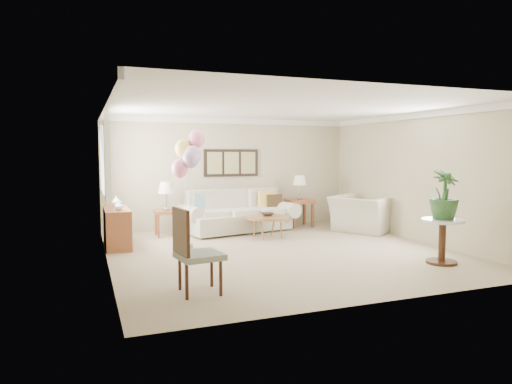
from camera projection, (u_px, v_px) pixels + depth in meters
ground_plane at (281, 252)px, 8.29m from camera, size 6.00×6.00×0.00m
room_shell at (274, 162)px, 8.20m from camera, size 6.04×6.04×2.60m
wall_art_triptych at (231, 163)px, 10.92m from camera, size 1.35×0.06×0.65m
sofa at (238, 215)px, 10.38m from camera, size 2.76×1.39×0.95m
end_table_left at (167, 214)px, 9.82m from camera, size 0.51×0.47×0.56m
end_table_right at (299, 204)px, 11.06m from camera, size 0.61×0.56×0.67m
lamp_left at (166, 189)px, 9.77m from camera, size 0.35×0.35×0.61m
lamp_right at (300, 181)px, 11.01m from camera, size 0.33×0.33×0.58m
coffee_table at (268, 218)px, 9.60m from camera, size 0.92×0.92×0.46m
decor_bowl at (268, 214)px, 9.61m from camera, size 0.32×0.32×0.07m
armchair at (362, 214)px, 10.35m from camera, size 1.56×1.62×0.81m
side_table at (443, 230)px, 7.38m from camera, size 0.67×0.67×0.73m
potted_plant at (444, 194)px, 7.33m from camera, size 0.49×0.49×0.80m
accent_chair at (193, 249)px, 5.79m from camera, size 0.61×0.61×1.10m
credenza at (117, 228)px, 8.68m from camera, size 0.46×1.20×0.74m
vase_white at (119, 206)px, 8.35m from camera, size 0.18×0.18×0.17m
vase_sage at (116, 201)px, 8.93m from camera, size 0.23×0.23×0.21m
balloon_cluster at (189, 154)px, 8.45m from camera, size 0.67×0.60×2.24m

